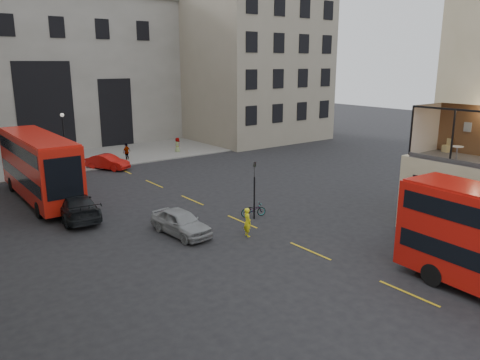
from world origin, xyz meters
TOP-DOWN VIEW (x-y plane):
  - ground at (0.00, 0.00)m, footprint 140.00×140.00m
  - gateway at (-5.00, 47.99)m, footprint 35.00×10.60m
  - building_right at (20.00, 39.97)m, footprint 16.60×18.60m
  - pavement_far at (-6.00, 38.00)m, footprint 40.00×12.00m
  - traffic_light_near at (-1.00, 12.00)m, footprint 0.16×0.20m
  - street_lamp_b at (-6.00, 34.00)m, footprint 0.36×0.36m
  - bus_far at (-10.72, 24.84)m, footprint 2.94×12.15m
  - car_a at (-6.21, 12.44)m, footprint 2.15×4.55m
  - car_b at (-2.90, 31.65)m, footprint 3.41×4.41m
  - car_c at (-10.13, 19.09)m, footprint 2.91×5.86m
  - bicycle at (-0.74, 12.41)m, footprint 1.80×1.10m
  - cyclist at (-3.28, 9.83)m, footprint 0.54×0.70m
  - pedestrian_b at (-6.76, 28.64)m, footprint 1.13×1.41m
  - pedestrian_c at (0.24, 34.32)m, footprint 1.15×0.84m
  - pedestrian_d at (6.61, 34.95)m, footprint 0.65×0.89m
  - cafe_table_far at (5.70, 2.53)m, footprint 0.64×0.64m
  - cafe_chair_d at (7.63, 4.17)m, footprint 0.49×0.49m

SIDE VIEW (x-z plane):
  - ground at x=0.00m, z-range 0.00..0.00m
  - pavement_far at x=-6.00m, z-range 0.00..0.12m
  - bicycle at x=-0.74m, z-range 0.00..0.89m
  - car_b at x=-2.90m, z-range 0.00..1.40m
  - car_a at x=-6.21m, z-range 0.00..1.50m
  - car_c at x=-10.13m, z-range 0.00..1.64m
  - pedestrian_d at x=6.61m, z-range 0.00..1.69m
  - cyclist at x=-3.28m, z-range 0.00..1.72m
  - pedestrian_c at x=0.24m, z-range 0.00..1.81m
  - pedestrian_b at x=-6.76m, z-range 0.00..1.90m
  - street_lamp_b at x=-6.00m, z-range -0.27..5.06m
  - traffic_light_near at x=-1.00m, z-range 0.52..4.32m
  - bus_far at x=-10.72m, z-range 0.30..5.13m
  - cafe_chair_d at x=7.63m, z-range 4.44..5.26m
  - cafe_table_far at x=5.70m, z-range 4.73..5.54m
  - gateway at x=-5.00m, z-range 0.39..18.39m
  - building_right at x=20.00m, z-range 0.39..20.39m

